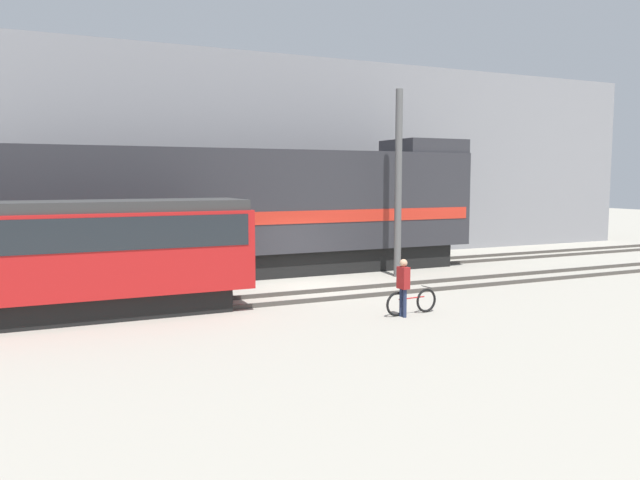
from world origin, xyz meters
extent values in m
plane|color=#9E998C|center=(0.00, 0.00, 0.00)|extent=(120.00, 120.00, 0.00)
cube|color=#47423D|center=(0.00, -2.51, 0.07)|extent=(60.00, 0.07, 0.14)
cube|color=#47423D|center=(0.00, -1.08, 0.07)|extent=(60.00, 0.07, 0.14)
cube|color=#47423D|center=(0.00, 2.84, 0.07)|extent=(60.00, 0.07, 0.14)
cube|color=#47423D|center=(0.00, 4.27, 0.07)|extent=(60.00, 0.07, 0.14)
cube|color=gray|center=(0.00, 10.62, 4.89)|extent=(47.65, 6.00, 9.77)
cube|color=black|center=(-1.91, 3.55, 0.50)|extent=(19.15, 2.55, 1.00)
cube|color=#2D2D33|center=(-1.91, 3.55, 3.02)|extent=(20.82, 3.00, 4.05)
cube|color=red|center=(-1.91, 3.55, 2.42)|extent=(20.40, 3.04, 0.50)
cube|color=#2D2D33|center=(7.00, 3.55, 5.35)|extent=(3.00, 2.85, 0.60)
cube|color=black|center=(-8.53, -1.79, 0.35)|extent=(9.16, 2.00, 0.70)
cube|color=red|center=(-8.53, -1.79, 1.86)|extent=(10.41, 2.50, 2.31)
cube|color=#1E2328|center=(-8.53, -1.79, 2.46)|extent=(9.99, 2.54, 0.90)
cube|color=#333333|center=(-8.53, -1.79, 3.16)|extent=(10.20, 2.38, 0.30)
torus|color=black|center=(1.20, -5.24, 0.36)|extent=(0.71, 0.13, 0.71)
torus|color=black|center=(0.13, -5.33, 0.36)|extent=(0.71, 0.13, 0.71)
cylinder|color=#B21E1E|center=(0.67, -5.29, 0.48)|extent=(0.92, 0.11, 0.04)
cylinder|color=#B21E1E|center=(0.28, -5.32, 0.51)|extent=(0.03, 0.03, 0.32)
cylinder|color=#262626|center=(1.20, -5.24, 0.76)|extent=(0.06, 0.44, 0.02)
cylinder|color=#232D4C|center=(0.25, -5.39, 0.41)|extent=(0.11, 0.11, 0.81)
cylinder|color=#232D4C|center=(0.26, -5.55, 0.41)|extent=(0.11, 0.11, 0.81)
cube|color=maroon|center=(0.25, -5.47, 1.13)|extent=(0.25, 0.38, 0.63)
sphere|color=tan|center=(0.25, -5.47, 1.55)|extent=(0.22, 0.22, 0.22)
cylinder|color=#595959|center=(4.02, 0.88, 3.71)|extent=(0.28, 0.28, 7.41)
camera|label=1|loc=(-9.24, -20.32, 3.95)|focal=35.00mm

